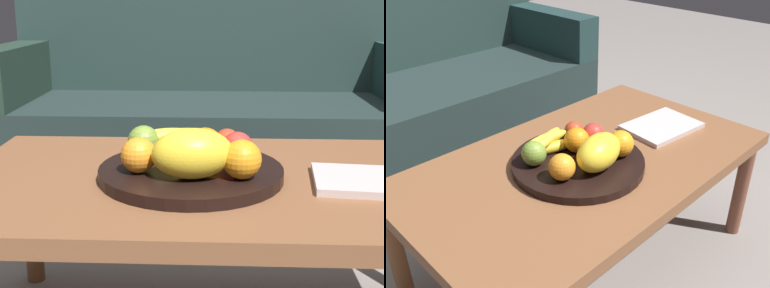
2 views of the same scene
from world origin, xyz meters
TOP-DOWN VIEW (x-y plane):
  - ground_plane at (0.00, 0.00)m, footprint 8.00×8.00m
  - coffee_table at (0.00, 0.00)m, footprint 1.12×0.66m
  - couch at (-0.03, 1.10)m, footprint 1.70×0.70m
  - fruit_bowl at (-0.05, -0.01)m, footprint 0.39×0.39m
  - melon_large_front at (-0.05, -0.09)m, footprint 0.18×0.13m
  - orange_front at (-0.02, 0.02)m, footprint 0.08×0.08m
  - orange_left at (-0.16, -0.06)m, footprint 0.07×0.07m
  - orange_right at (0.05, -0.09)m, footprint 0.08×0.08m
  - apple_front at (0.03, 0.08)m, footprint 0.06×0.06m
  - apple_left at (0.05, 0.02)m, footprint 0.07×0.07m
  - apple_right at (-0.16, 0.05)m, footprint 0.07×0.07m
  - banana_bunch at (-0.08, 0.07)m, footprint 0.17×0.09m
  - magazine at (0.33, -0.04)m, footprint 0.27×0.21m

SIDE VIEW (x-z plane):
  - ground_plane at x=0.00m, z-range 0.00..0.00m
  - couch at x=-0.03m, z-range -0.15..0.75m
  - coffee_table at x=0.00m, z-range 0.17..0.59m
  - magazine at x=0.33m, z-range 0.42..0.44m
  - fruit_bowl at x=-0.05m, z-range 0.42..0.45m
  - apple_front at x=0.03m, z-range 0.45..0.51m
  - banana_bunch at x=-0.08m, z-range 0.45..0.51m
  - apple_left at x=0.05m, z-range 0.45..0.52m
  - apple_right at x=-0.16m, z-range 0.45..0.52m
  - orange_left at x=-0.16m, z-range 0.45..0.52m
  - orange_front at x=-0.02m, z-range 0.45..0.53m
  - orange_right at x=0.05m, z-range 0.45..0.53m
  - melon_large_front at x=-0.05m, z-range 0.45..0.55m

